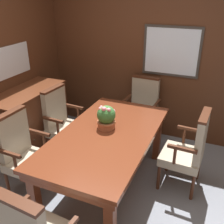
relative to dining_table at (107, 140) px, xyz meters
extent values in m
plane|color=gray|center=(0.06, -0.29, -0.68)|extent=(14.00, 14.00, 0.00)
cube|color=#4C2816|center=(0.06, 1.60, 0.54)|extent=(7.20, 0.06, 2.45)
cube|color=white|center=(0.36, 1.56, 0.74)|extent=(0.78, 0.01, 0.67)
cube|color=#38332D|center=(0.36, 1.56, 1.09)|extent=(0.85, 0.02, 0.04)
cube|color=#38332D|center=(0.36, 1.56, 0.39)|extent=(0.85, 0.02, 0.04)
cube|color=#38332D|center=(-0.05, 1.56, 0.74)|extent=(0.04, 0.02, 0.67)
cube|color=#38332D|center=(0.76, 1.56, 0.74)|extent=(0.03, 0.02, 0.67)
cube|color=silver|center=(-1.66, 0.34, 0.66)|extent=(0.01, 0.87, 0.43)
cube|color=maroon|center=(-0.41, -0.85, -0.32)|extent=(0.09, 0.09, 0.73)
cube|color=maroon|center=(-0.41, 0.85, -0.32)|extent=(0.09, 0.09, 0.73)
cube|color=maroon|center=(0.41, 0.85, -0.32)|extent=(0.09, 0.09, 0.73)
cube|color=maroon|center=(0.00, 0.00, 0.01)|extent=(0.96, 1.84, 0.09)
cube|color=maroon|center=(0.00, 0.00, 0.07)|extent=(1.02, 1.90, 0.04)
cube|color=#472314|center=(-0.02, -1.42, 0.33)|extent=(0.44, 0.12, 0.03)
cylinder|color=#472314|center=(-0.25, -1.17, -0.11)|extent=(0.04, 0.04, 0.22)
cube|color=#472314|center=(-0.25, -1.24, 0.00)|extent=(0.06, 0.33, 0.04)
cylinder|color=#472314|center=(-0.20, 1.06, -0.51)|extent=(0.04, 0.04, 0.35)
cylinder|color=#472314|center=(0.21, 1.04, -0.51)|extent=(0.04, 0.04, 0.35)
cylinder|color=#472314|center=(-0.18, 1.47, -0.51)|extent=(0.04, 0.04, 0.35)
cylinder|color=#472314|center=(0.23, 1.45, -0.51)|extent=(0.04, 0.04, 0.35)
cube|color=tan|center=(0.02, 1.25, -0.27)|extent=(0.49, 0.49, 0.11)
cube|color=tan|center=(0.03, 1.45, 0.05)|extent=(0.44, 0.10, 0.54)
cube|color=#472314|center=(0.03, 1.45, 0.33)|extent=(0.44, 0.11, 0.03)
cylinder|color=#472314|center=(-0.23, 1.23, -0.11)|extent=(0.04, 0.04, 0.22)
cube|color=#472314|center=(-0.23, 1.30, 0.00)|extent=(0.05, 0.33, 0.04)
cylinder|color=#472314|center=(0.26, 1.21, -0.11)|extent=(0.04, 0.04, 0.22)
cube|color=#472314|center=(0.26, 1.28, 0.00)|extent=(0.05, 0.33, 0.04)
cylinder|color=#472314|center=(-0.62, -0.62, -0.51)|extent=(0.04, 0.04, 0.35)
cylinder|color=#472314|center=(-0.60, -0.21, -0.51)|extent=(0.04, 0.04, 0.35)
cylinder|color=#472314|center=(-1.02, -0.61, -0.51)|extent=(0.04, 0.04, 0.35)
cylinder|color=#472314|center=(-1.01, -0.19, -0.51)|extent=(0.04, 0.04, 0.35)
cube|color=tan|center=(-0.81, -0.41, -0.27)|extent=(0.48, 0.49, 0.11)
cube|color=tan|center=(-1.01, -0.40, 0.05)|extent=(0.09, 0.44, 0.54)
cube|color=#472314|center=(-1.01, -0.40, 0.33)|extent=(0.10, 0.44, 0.03)
cylinder|color=#472314|center=(-0.79, -0.65, -0.11)|extent=(0.04, 0.04, 0.22)
cube|color=#472314|center=(-0.86, -0.65, 0.00)|extent=(0.33, 0.05, 0.04)
cylinder|color=#472314|center=(-0.77, -0.16, -0.11)|extent=(0.04, 0.04, 0.22)
cube|color=#472314|center=(-0.84, -0.16, 0.00)|extent=(0.33, 0.05, 0.04)
cylinder|color=#472314|center=(-0.64, 0.22, -0.51)|extent=(0.04, 0.04, 0.35)
cylinder|color=#472314|center=(-0.61, 0.63, -0.51)|extent=(0.04, 0.04, 0.35)
cylinder|color=#472314|center=(-1.04, 0.24, -0.51)|extent=(0.04, 0.04, 0.35)
cylinder|color=#472314|center=(-1.02, 0.66, -0.51)|extent=(0.04, 0.04, 0.35)
cube|color=tan|center=(-0.83, 0.44, -0.27)|extent=(0.50, 0.50, 0.11)
cube|color=tan|center=(-1.02, 0.45, 0.05)|extent=(0.11, 0.44, 0.54)
cube|color=#472314|center=(-1.02, 0.45, 0.33)|extent=(0.12, 0.44, 0.03)
cylinder|color=#472314|center=(-0.81, 0.19, -0.11)|extent=(0.04, 0.04, 0.22)
cube|color=#472314|center=(-0.88, 0.19, 0.00)|extent=(0.33, 0.06, 0.04)
cylinder|color=#472314|center=(-0.77, 0.68, -0.11)|extent=(0.04, 0.04, 0.22)
cube|color=#472314|center=(-0.84, 0.68, 0.00)|extent=(0.33, 0.06, 0.04)
cylinder|color=#472314|center=(0.61, 0.62, -0.51)|extent=(0.04, 0.04, 0.35)
cylinder|color=#472314|center=(0.59, 0.21, -0.51)|extent=(0.04, 0.04, 0.35)
cylinder|color=#472314|center=(1.02, 0.60, -0.51)|extent=(0.04, 0.04, 0.35)
cylinder|color=#472314|center=(1.00, 0.19, -0.51)|extent=(0.04, 0.04, 0.35)
cube|color=tan|center=(0.81, 0.41, -0.27)|extent=(0.49, 0.50, 0.11)
cube|color=tan|center=(1.00, 0.40, 0.05)|extent=(0.10, 0.44, 0.54)
cube|color=#472314|center=(1.00, 0.40, 0.33)|extent=(0.11, 0.44, 0.03)
cylinder|color=#472314|center=(0.78, 0.65, -0.11)|extent=(0.04, 0.04, 0.22)
cube|color=#472314|center=(0.86, 0.65, 0.00)|extent=(0.33, 0.05, 0.04)
cylinder|color=#472314|center=(0.76, 0.17, -0.11)|extent=(0.04, 0.04, 0.22)
cube|color=#472314|center=(0.83, 0.16, 0.00)|extent=(0.33, 0.05, 0.04)
cylinder|color=#B2603D|center=(-0.06, 0.11, 0.14)|extent=(0.20, 0.20, 0.08)
cylinder|color=#B2603D|center=(-0.06, 0.11, 0.17)|extent=(0.22, 0.22, 0.02)
sphere|color=#387033|center=(-0.06, 0.11, 0.27)|extent=(0.22, 0.22, 0.22)
sphere|color=pink|center=(-0.01, 0.08, 0.35)|extent=(0.05, 0.05, 0.05)
sphere|color=pink|center=(-0.06, 0.06, 0.36)|extent=(0.06, 0.06, 0.06)
sphere|color=pink|center=(-0.01, 0.20, 0.28)|extent=(0.06, 0.06, 0.06)
sphere|color=pink|center=(-0.11, 0.11, 0.35)|extent=(0.04, 0.04, 0.04)
sphere|color=pink|center=(-0.12, 0.08, 0.34)|extent=(0.04, 0.04, 0.04)
sphere|color=#EA9483|center=(-0.04, 0.20, 0.31)|extent=(0.04, 0.04, 0.04)
cube|color=#512816|center=(-1.40, 0.34, -0.21)|extent=(0.52, 1.21, 0.95)
cube|color=#5B2D19|center=(-1.40, 0.34, 0.28)|extent=(0.54, 1.23, 0.02)
sphere|color=#4C422D|center=(-1.13, 0.34, 0.06)|extent=(0.03, 0.03, 0.03)
sphere|color=#4C422D|center=(-1.13, 0.07, -0.30)|extent=(0.03, 0.03, 0.03)
sphere|color=#4C422D|center=(-1.13, 0.62, -0.30)|extent=(0.03, 0.03, 0.03)
camera|label=1|loc=(1.07, -2.36, 1.59)|focal=42.00mm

